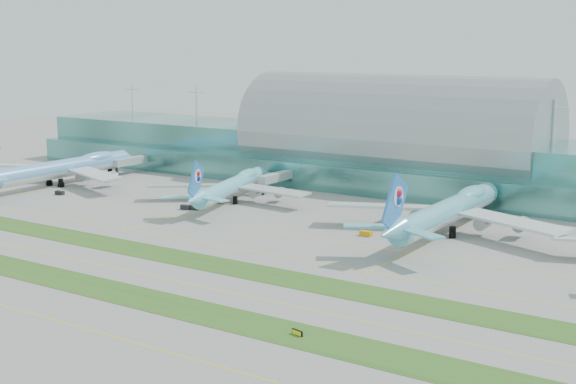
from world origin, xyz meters
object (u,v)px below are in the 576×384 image
Objects in this scene: airliner_c at (449,209)px; airliner_a at (64,167)px; airliner_b at (232,185)px; terminal at (394,150)px; taxiway_sign_east at (297,333)px.

airliner_a is at bearing -178.54° from airliner_c.
airliner_b is 81.79m from airliner_c.
airliner_a is at bearing 171.03° from airliner_b.
terminal is 167.71m from taxiway_sign_east.
airliner_c is (81.74, -2.56, 1.25)m from airliner_b.
airliner_b is 0.81× the size of airliner_c.
airliner_b is at bearing 5.36° from airliner_a.
airliner_a is 29.84× the size of taxiway_sign_east.
terminal is 123.88× the size of taxiway_sign_east.
airliner_c reaches higher than airliner_b.
terminal is 129.29m from airliner_a.
airliner_b is at bearing 177.15° from airliner_c.
terminal is at bearing 126.95° from airliner_c.
airliner_b is at bearing 146.54° from taxiway_sign_east.
airliner_c is at bearing -17.90° from airliner_b.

